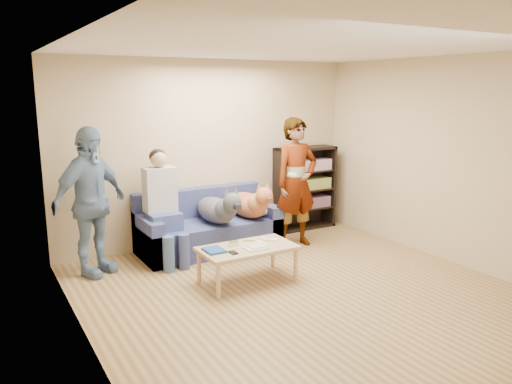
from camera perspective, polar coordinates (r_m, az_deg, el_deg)
ground at (r=5.45m, az=6.53°, el=-12.09°), size 5.00×5.00×0.00m
ceiling at (r=5.00m, az=7.25°, el=16.31°), size 5.00×5.00×0.00m
wall_back at (r=7.19m, az=-5.25°, el=4.55°), size 4.50×0.00×4.50m
wall_left at (r=4.14m, az=-18.85°, el=-1.38°), size 0.00×5.00×5.00m
wall_right at (r=6.66m, az=22.54°, el=3.13°), size 0.00×5.00×5.00m
blanket at (r=7.08m, az=0.31°, el=-2.09°), size 0.42×0.36×0.15m
person_standing_right at (r=6.98m, az=4.63°, el=1.06°), size 0.66×0.44×1.81m
person_standing_left at (r=6.17m, az=-18.42°, el=-1.09°), size 1.12×0.90×1.78m
held_controller at (r=6.67m, az=4.23°, el=2.05°), size 0.08×0.13×0.03m
notebook_blue at (r=5.60m, az=-4.81°, el=-6.63°), size 0.20×0.26×0.03m
papers at (r=5.68m, az=-0.02°, el=-6.39°), size 0.26×0.20×0.02m
magazine at (r=5.70m, az=0.14°, el=-6.16°), size 0.22×0.17×0.01m
camera_silver at (r=5.78m, az=-2.60°, el=-5.90°), size 0.11×0.06×0.05m
controller_a at (r=5.95m, az=0.92°, el=-5.45°), size 0.04×0.13×0.03m
controller_b at (r=5.92m, az=1.99°, el=-5.53°), size 0.09×0.06×0.03m
headphone_cup_a at (r=5.81m, az=0.86°, el=-5.92°), size 0.07×0.07×0.02m
headphone_cup_b at (r=5.88m, az=0.45°, el=-5.72°), size 0.07×0.07×0.02m
pen_orange at (r=5.59m, az=-0.34°, el=-6.70°), size 0.13×0.06×0.01m
pen_black at (r=5.94m, az=-0.81°, el=-5.59°), size 0.13×0.08×0.01m
wallet at (r=5.52m, az=-2.63°, el=-6.93°), size 0.07×0.12×0.02m
sofa at (r=6.93m, az=-5.55°, el=-4.33°), size 1.90×0.85×0.82m
person_seated at (r=6.45m, az=-10.59°, el=-1.18°), size 0.40×0.73×1.47m
dog_gray at (r=6.65m, az=-4.31°, el=-1.96°), size 0.38×1.24×0.56m
dog_tan at (r=6.93m, az=-0.63°, el=-1.35°), size 0.39×1.15×0.56m
coffee_table at (r=5.75m, az=-0.96°, el=-6.71°), size 1.10×0.60×0.42m
bookshelf at (r=7.93m, az=5.56°, el=0.67°), size 1.00×0.34×1.30m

